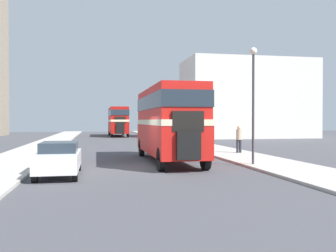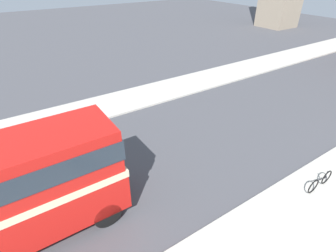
{
  "view_description": "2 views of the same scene",
  "coord_description": "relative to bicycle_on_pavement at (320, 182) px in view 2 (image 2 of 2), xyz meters",
  "views": [
    {
      "loc": [
        -2.28,
        -18.03,
        2.31
      ],
      "look_at": [
        1.69,
        2.45,
        2.01
      ],
      "focal_mm": 40.0,
      "sensor_mm": 36.0,
      "label": 1
    },
    {
      "loc": [
        9.66,
        4.33,
        8.67
      ],
      "look_at": [
        0.0,
        10.69,
        1.54
      ],
      "focal_mm": 28.0,
      "sensor_mm": 36.0,
      "label": 2
    }
  ],
  "objects": [
    {
      "name": "bicycle_on_pavement",
      "position": [
        0.0,
        0.0,
        0.0
      ],
      "size": [
        0.05,
        1.76,
        0.78
      ],
      "color": "black",
      "rests_on": "sidewalk_right"
    }
  ]
}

